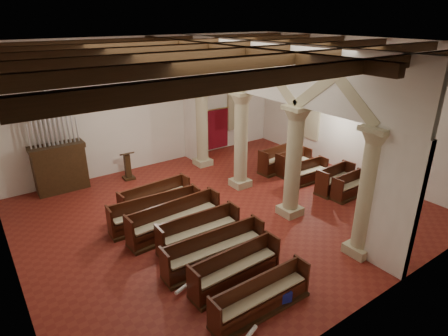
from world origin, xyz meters
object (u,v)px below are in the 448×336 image
pipe_organ (59,159)px  nave_pew_0 (261,301)px  lectern (128,168)px  aisle_pew_0 (349,189)px  processional_banner (239,139)px

pipe_organ → nave_pew_0: 10.41m
pipe_organ → lectern: pipe_organ is taller
aisle_pew_0 → processional_banner: bearing=93.8°
nave_pew_0 → processional_banner: bearing=55.5°
processional_banner → aisle_pew_0: processional_banner is taller
pipe_organ → processional_banner: size_ratio=1.79×
pipe_organ → aisle_pew_0: size_ratio=2.59×
pipe_organ → processional_banner: bearing=-5.0°
pipe_organ → aisle_pew_0: pipe_organ is taller
lectern → processional_banner: 6.06m
nave_pew_0 → aisle_pew_0: size_ratio=1.66×
nave_pew_0 → aisle_pew_0: 7.56m
lectern → aisle_pew_0: size_ratio=0.78×
aisle_pew_0 → pipe_organ: bearing=140.6°
lectern → aisle_pew_0: lectern is taller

